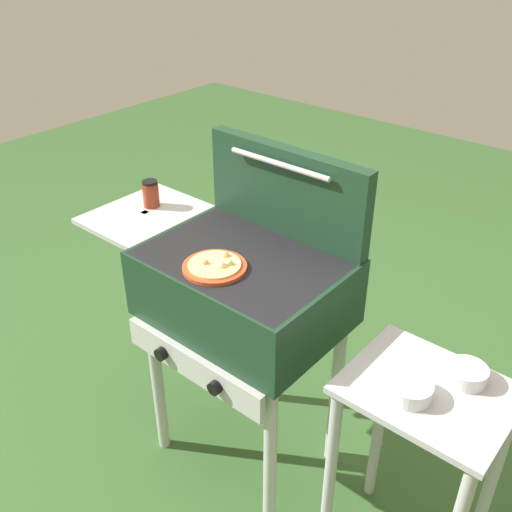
{
  "coord_description": "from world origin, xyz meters",
  "views": [
    {
      "loc": [
        1.04,
        -1.18,
        1.85
      ],
      "look_at": [
        0.05,
        0.0,
        0.92
      ],
      "focal_mm": 40.61,
      "sensor_mm": 36.0,
      "label": 1
    }
  ],
  "objects_px": {
    "grill": "(240,292)",
    "sauce_jar": "(151,194)",
    "topping_bowl_near": "(467,374)",
    "topping_bowl_far": "(410,390)",
    "prep_table": "(418,442)",
    "pizza_cheese": "(215,266)"
  },
  "relations": [
    {
      "from": "topping_bowl_far",
      "to": "topping_bowl_near",
      "type": "bearing_deg",
      "value": 59.92
    },
    {
      "from": "sauce_jar",
      "to": "prep_table",
      "type": "xyz_separation_m",
      "value": [
        1.16,
        -0.05,
        -0.42
      ]
    },
    {
      "from": "grill",
      "to": "topping_bowl_far",
      "type": "xyz_separation_m",
      "value": [
        0.65,
        -0.06,
        0.01
      ]
    },
    {
      "from": "pizza_cheese",
      "to": "topping_bowl_far",
      "type": "relative_size",
      "value": 1.69
    },
    {
      "from": "prep_table",
      "to": "grill",
      "type": "bearing_deg",
      "value": -179.63
    },
    {
      "from": "topping_bowl_near",
      "to": "topping_bowl_far",
      "type": "xyz_separation_m",
      "value": [
        -0.09,
        -0.15,
        0.0
      ]
    },
    {
      "from": "topping_bowl_near",
      "to": "topping_bowl_far",
      "type": "relative_size",
      "value": 0.94
    },
    {
      "from": "topping_bowl_far",
      "to": "prep_table",
      "type": "bearing_deg",
      "value": 65.79
    },
    {
      "from": "sauce_jar",
      "to": "prep_table",
      "type": "distance_m",
      "value": 1.23
    },
    {
      "from": "grill",
      "to": "prep_table",
      "type": "relative_size",
      "value": 1.29
    },
    {
      "from": "pizza_cheese",
      "to": "topping_bowl_far",
      "type": "bearing_deg",
      "value": 4.49
    },
    {
      "from": "topping_bowl_near",
      "to": "topping_bowl_far",
      "type": "distance_m",
      "value": 0.18
    },
    {
      "from": "pizza_cheese",
      "to": "topping_bowl_near",
      "type": "bearing_deg",
      "value": 15.51
    },
    {
      "from": "prep_table",
      "to": "pizza_cheese",
      "type": "bearing_deg",
      "value": -170.55
    },
    {
      "from": "sauce_jar",
      "to": "topping_bowl_near",
      "type": "bearing_deg",
      "value": 1.95
    },
    {
      "from": "prep_table",
      "to": "topping_bowl_far",
      "type": "xyz_separation_m",
      "value": [
        -0.03,
        -0.06,
        0.23
      ]
    },
    {
      "from": "sauce_jar",
      "to": "prep_table",
      "type": "bearing_deg",
      "value": -2.52
    },
    {
      "from": "grill",
      "to": "sauce_jar",
      "type": "distance_m",
      "value": 0.52
    },
    {
      "from": "sauce_jar",
      "to": "grill",
      "type": "bearing_deg",
      "value": -6.52
    },
    {
      "from": "sauce_jar",
      "to": "prep_table",
      "type": "relative_size",
      "value": 0.14
    },
    {
      "from": "sauce_jar",
      "to": "topping_bowl_far",
      "type": "bearing_deg",
      "value": -5.7
    },
    {
      "from": "sauce_jar",
      "to": "topping_bowl_near",
      "type": "relative_size",
      "value": 0.91
    }
  ]
}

